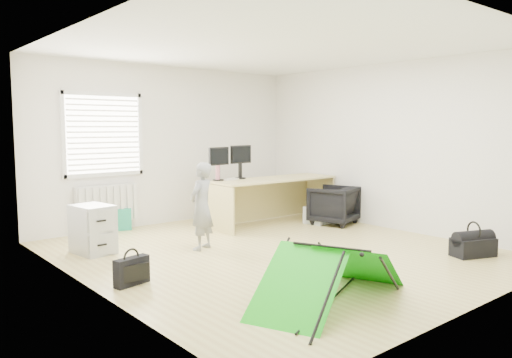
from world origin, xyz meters
TOP-DOWN VIEW (x-y plane):
  - ground at (0.00, 0.00)m, footprint 5.50×5.50m
  - back_wall at (0.00, 2.75)m, footprint 5.00×0.02m
  - window at (-1.20, 2.71)m, footprint 1.20×0.06m
  - radiator at (-1.20, 2.67)m, footprint 1.00×0.12m
  - desk at (1.29, 1.47)m, footprint 2.32×0.77m
  - filing_cabinet at (-1.90, 1.49)m, footprint 0.49×0.61m
  - monitor_left at (0.35, 1.79)m, footprint 0.43×0.15m
  - monitor_right at (0.81, 1.79)m, footprint 0.44×0.13m
  - keyboard at (0.62, 1.77)m, footprint 0.43×0.24m
  - thermos at (0.35, 1.80)m, footprint 0.08×0.08m
  - office_chair at (2.05, 0.78)m, footprint 0.90×0.91m
  - person at (-0.68, 0.74)m, footprint 0.52×0.44m
  - kite at (-0.90, -1.78)m, footprint 1.90×1.39m
  - storage_crate at (1.97, 1.00)m, footprint 0.58×0.44m
  - tote_bag at (-0.97, 2.63)m, footprint 0.33×0.23m
  - laptop_bag at (-2.12, -0.08)m, footprint 0.41×0.20m
  - white_box at (-0.30, -0.56)m, footprint 0.10×0.10m
  - duffel_bag at (1.81, -1.82)m, footprint 0.61×0.46m

SIDE VIEW (x-z plane):
  - ground at x=0.00m, z-range 0.00..0.00m
  - white_box at x=-0.30m, z-range 0.00..0.10m
  - duffel_bag at x=1.81m, z-range 0.00..0.24m
  - storage_crate at x=1.97m, z-range 0.00..0.29m
  - laptop_bag at x=-2.12m, z-range 0.00..0.30m
  - tote_bag at x=-0.97m, z-range 0.00..0.35m
  - kite at x=-0.90m, z-range 0.00..0.54m
  - filing_cabinet at x=-1.90m, z-range 0.00..0.64m
  - office_chair at x=2.05m, z-range 0.00..0.66m
  - desk at x=1.29m, z-range 0.00..0.79m
  - radiator at x=-1.20m, z-range 0.15..0.75m
  - person at x=-0.68m, z-range 0.00..1.19m
  - keyboard at x=0.62m, z-range 0.79..0.81m
  - thermos at x=0.35m, z-range 0.79..1.05m
  - monitor_left at x=0.35m, z-range 0.79..1.19m
  - monitor_right at x=0.81m, z-range 0.79..1.21m
  - back_wall at x=0.00m, z-range 0.00..2.70m
  - window at x=-1.20m, z-range 0.95..2.15m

